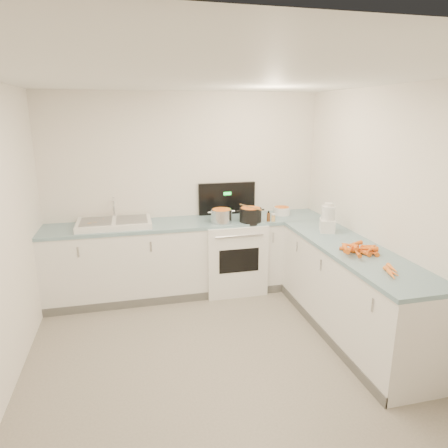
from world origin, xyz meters
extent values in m
cube|color=white|center=(0.00, 1.70, 0.45)|extent=(3.50, 0.60, 0.90)
cube|color=#789DAA|center=(0.00, 1.70, 0.92)|extent=(3.50, 0.62, 0.04)
cube|color=white|center=(1.45, 0.30, 0.45)|extent=(0.60, 2.20, 0.90)
cube|color=#789DAA|center=(1.45, 0.30, 0.92)|extent=(0.62, 2.20, 0.04)
cube|color=white|center=(0.55, 1.68, 0.45)|extent=(0.76, 0.65, 0.90)
cube|color=black|center=(0.55, 1.98, 1.15)|extent=(0.76, 0.05, 0.42)
cube|color=white|center=(-0.90, 1.70, 0.97)|extent=(0.86, 0.52, 0.07)
cube|color=slate|center=(-1.10, 1.70, 1.01)|extent=(0.36, 0.42, 0.01)
cube|color=slate|center=(-0.70, 1.70, 1.01)|extent=(0.36, 0.42, 0.01)
cylinder|color=silver|center=(-0.90, 1.92, 1.13)|extent=(0.03, 0.03, 0.24)
cylinder|color=silver|center=(0.38, 1.55, 1.01)|extent=(0.27, 0.27, 0.19)
cylinder|color=black|center=(0.74, 1.52, 1.02)|extent=(0.27, 0.27, 0.19)
cylinder|color=#AD7A47|center=(0.74, 1.52, 1.12)|extent=(0.18, 0.37, 0.02)
cylinder|color=white|center=(1.25, 1.76, 0.99)|extent=(0.29, 0.29, 0.10)
cylinder|color=#593319|center=(0.96, 1.48, 0.99)|extent=(0.04, 0.04, 0.11)
cylinder|color=#E5B266|center=(1.02, 1.47, 0.98)|extent=(0.05, 0.05, 0.08)
cube|color=white|center=(1.46, 0.90, 1.01)|extent=(0.22, 0.24, 0.14)
cylinder|color=silver|center=(1.46, 0.90, 1.16)|extent=(0.15, 0.15, 0.15)
cylinder|color=white|center=(1.46, 0.90, 1.25)|extent=(0.09, 0.09, 0.04)
cone|color=orange|center=(1.44, 0.20, 0.96)|extent=(0.10, 0.17, 0.05)
cone|color=orange|center=(1.56, 0.15, 0.96)|extent=(0.17, 0.14, 0.04)
cone|color=orange|center=(1.41, 0.16, 0.97)|extent=(0.12, 0.17, 0.05)
cone|color=orange|center=(1.41, 0.17, 0.96)|extent=(0.20, 0.14, 0.05)
cone|color=orange|center=(1.47, 0.15, 0.97)|extent=(0.16, 0.16, 0.05)
cone|color=orange|center=(1.45, 0.14, 0.96)|extent=(0.05, 0.21, 0.05)
cone|color=orange|center=(1.49, 0.10, 0.96)|extent=(0.09, 0.18, 0.05)
cone|color=orange|center=(1.42, 0.16, 0.97)|extent=(0.17, 0.11, 0.05)
cone|color=orange|center=(1.43, 0.13, 0.96)|extent=(0.18, 0.10, 0.04)
cone|color=orange|center=(1.35, 0.24, 0.96)|extent=(0.16, 0.11, 0.04)
cone|color=orange|center=(1.55, 0.10, 0.96)|extent=(0.12, 0.18, 0.05)
cone|color=orange|center=(1.35, 0.24, 0.96)|extent=(0.17, 0.13, 0.04)
cone|color=orange|center=(1.43, 0.17, 0.96)|extent=(0.14, 0.21, 0.04)
cone|color=orange|center=(1.50, 0.16, 0.97)|extent=(0.06, 0.20, 0.05)
cone|color=orange|center=(1.45, 0.15, 0.99)|extent=(0.18, 0.07, 0.05)
cone|color=orange|center=(1.26, 0.15, 1.00)|extent=(0.10, 0.17, 0.05)
cone|color=orange|center=(1.53, 0.19, 0.99)|extent=(0.19, 0.08, 0.05)
cone|color=orange|center=(1.42, 0.28, 0.99)|extent=(0.22, 0.10, 0.05)
cone|color=orange|center=(1.47, 0.08, 1.00)|extent=(0.19, 0.17, 0.04)
cone|color=orange|center=(1.46, 0.11, 1.00)|extent=(0.20, 0.10, 0.04)
cone|color=orange|center=(1.31, 0.04, 0.99)|extent=(0.08, 0.17, 0.04)
cone|color=orange|center=(1.36, 0.26, 0.99)|extent=(0.14, 0.17, 0.05)
cone|color=orange|center=(1.38, 0.20, 1.00)|extent=(0.13, 0.21, 0.04)
cone|color=orange|center=(1.29, 0.13, 1.00)|extent=(0.16, 0.17, 0.05)
cone|color=orange|center=(1.35, -0.42, 0.96)|extent=(0.10, 0.18, 0.04)
cone|color=orange|center=(1.39, -0.36, 0.96)|extent=(0.04, 0.18, 0.04)
cone|color=orange|center=(1.45, -0.30, 0.96)|extent=(0.07, 0.18, 0.04)
cube|color=tan|center=(-1.06, 1.61, 1.01)|extent=(0.05, 0.03, 0.00)
cube|color=tan|center=(-1.11, 1.63, 1.02)|extent=(0.04, 0.01, 0.00)
cube|color=tan|center=(-1.16, 1.60, 1.02)|extent=(0.03, 0.03, 0.00)
cube|color=tan|center=(-1.21, 1.66, 1.01)|extent=(0.02, 0.03, 0.00)
cube|color=tan|center=(-1.04, 1.81, 1.01)|extent=(0.04, 0.02, 0.00)
cube|color=tan|center=(-1.03, 1.78, 1.02)|extent=(0.01, 0.05, 0.00)
cube|color=tan|center=(-1.17, 1.61, 1.02)|extent=(0.03, 0.04, 0.00)
cube|color=tan|center=(-1.02, 1.70, 1.01)|extent=(0.03, 0.05, 0.00)
cube|color=tan|center=(-1.15, 1.65, 1.01)|extent=(0.02, 0.03, 0.00)
cube|color=tan|center=(-1.18, 1.61, 1.02)|extent=(0.03, 0.04, 0.00)
cube|color=tan|center=(-1.07, 1.65, 1.01)|extent=(0.02, 0.05, 0.00)
camera|label=1|loc=(-0.70, -3.05, 2.24)|focal=32.00mm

